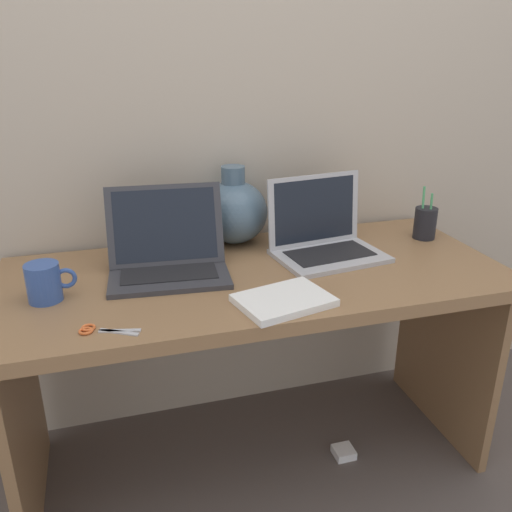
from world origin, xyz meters
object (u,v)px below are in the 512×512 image
(laptop_left, at_px, (167,251))
(pen_cup, at_px, (425,223))
(scissors, at_px, (99,330))
(notebook_stack, at_px, (284,300))
(coffee_mug, at_px, (45,282))
(green_vase, at_px, (234,211))
(laptop_right, at_px, (322,234))
(power_brick, at_px, (344,452))

(laptop_left, xyz_separation_m, pen_cup, (0.90, 0.04, -0.01))
(laptop_left, height_order, scissors, laptop_left)
(notebook_stack, height_order, coffee_mug, coffee_mug)
(green_vase, bearing_deg, scissors, -132.04)
(laptop_left, bearing_deg, coffee_mug, -162.43)
(laptop_right, bearing_deg, coffee_mug, -172.03)
(green_vase, relative_size, pen_cup, 1.42)
(notebook_stack, distance_m, pen_cup, 0.73)
(green_vase, relative_size, notebook_stack, 1.11)
(scissors, bearing_deg, pen_cup, 18.06)
(laptop_right, distance_m, coffee_mug, 0.85)
(laptop_left, height_order, pen_cup, laptop_left)
(pen_cup, height_order, power_brick, pen_cup)
(laptop_right, xyz_separation_m, green_vase, (-0.25, 0.18, 0.05))
(laptop_left, bearing_deg, power_brick, -15.71)
(laptop_right, xyz_separation_m, power_brick, (0.05, -0.17, -0.76))
(pen_cup, bearing_deg, laptop_left, -177.24)
(green_vase, height_order, power_brick, green_vase)
(green_vase, bearing_deg, laptop_right, -36.31)
(green_vase, bearing_deg, pen_cup, -12.99)
(notebook_stack, relative_size, scissors, 1.64)
(notebook_stack, xyz_separation_m, scissors, (-0.47, -0.01, -0.01))
(laptop_right, height_order, green_vase, green_vase)
(pen_cup, distance_m, power_brick, 0.85)
(pen_cup, bearing_deg, green_vase, 167.01)
(laptop_left, xyz_separation_m, coffee_mug, (-0.34, -0.11, -0.01))
(scissors, xyz_separation_m, power_brick, (0.76, 0.16, -0.70))
(pen_cup, relative_size, scissors, 1.27)
(laptop_left, height_order, green_vase, green_vase)
(notebook_stack, distance_m, coffee_mug, 0.63)
(pen_cup, height_order, scissors, pen_cup)
(pen_cup, xyz_separation_m, scissors, (-1.11, -0.36, -0.05))
(laptop_left, distance_m, notebook_stack, 0.41)
(laptop_right, height_order, coffee_mug, laptop_right)
(pen_cup, xyz_separation_m, power_brick, (-0.35, -0.20, -0.75))
(laptop_right, distance_m, scissors, 0.79)
(coffee_mug, bearing_deg, power_brick, -3.06)
(coffee_mug, bearing_deg, pen_cup, 6.92)
(notebook_stack, bearing_deg, pen_cup, 28.53)
(laptop_right, height_order, notebook_stack, laptop_right)
(laptop_left, xyz_separation_m, laptop_right, (0.50, 0.01, 0.00))
(green_vase, height_order, scissors, green_vase)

